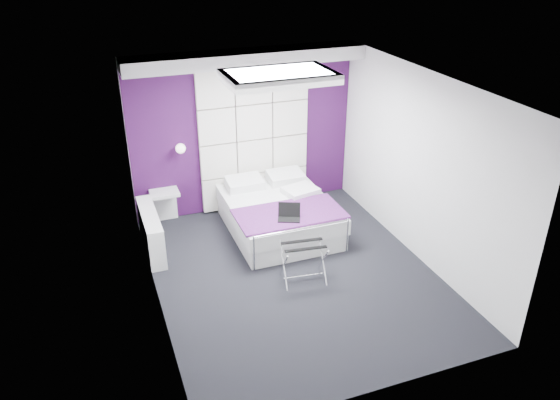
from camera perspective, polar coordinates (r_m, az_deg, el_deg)
name	(u,v)px	position (r m, az deg, el deg)	size (l,w,h in m)	color
floor	(295,274)	(7.42, 1.53, -7.77)	(4.40, 4.40, 0.00)	black
ceiling	(297,84)	(6.32, 1.81, 12.07)	(4.40, 4.40, 0.00)	white
wall_back	(244,131)	(8.69, -3.79, 7.16)	(3.60, 3.60, 0.00)	silver
wall_left	(149,211)	(6.38, -13.52, -1.09)	(4.40, 4.40, 0.00)	silver
wall_right	(420,167)	(7.58, 14.42, 3.34)	(4.40, 4.40, 0.00)	silver
accent_wall	(244,132)	(8.69, -3.77, 7.14)	(3.58, 0.02, 2.58)	#360E3D
soffit	(247,58)	(8.14, -3.52, 14.60)	(3.58, 0.50, 0.20)	silver
headboard	(254,139)	(8.73, -2.70, 6.35)	(1.80, 0.08, 2.30)	white
skylight	(279,76)	(6.88, -0.11, 12.85)	(1.36, 0.86, 0.12)	white
wall_lamp	(180,148)	(8.37, -10.41, 5.41)	(0.15, 0.15, 0.15)	white
radiator	(151,232)	(8.00, -13.32, -3.24)	(0.22, 1.20, 0.60)	silver
bed	(278,214)	(8.30, -0.16, -1.48)	(1.55, 1.86, 0.66)	silver
nightstand	(164,193)	(8.57, -11.99, 0.73)	(0.43, 0.34, 0.05)	silver
luggage_rack	(303,262)	(7.17, 2.47, -6.52)	(0.55, 0.40, 0.54)	silver
laptop	(288,215)	(7.64, 0.83, -1.56)	(0.31, 0.22, 0.22)	black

